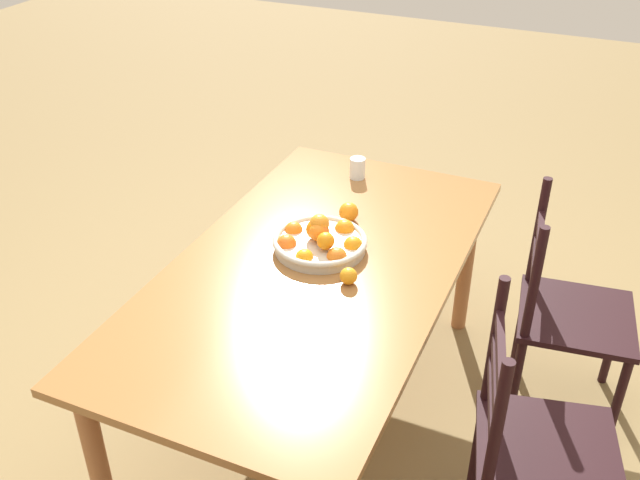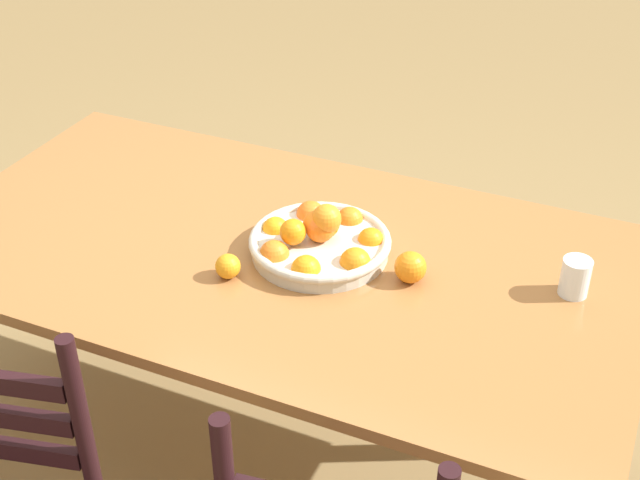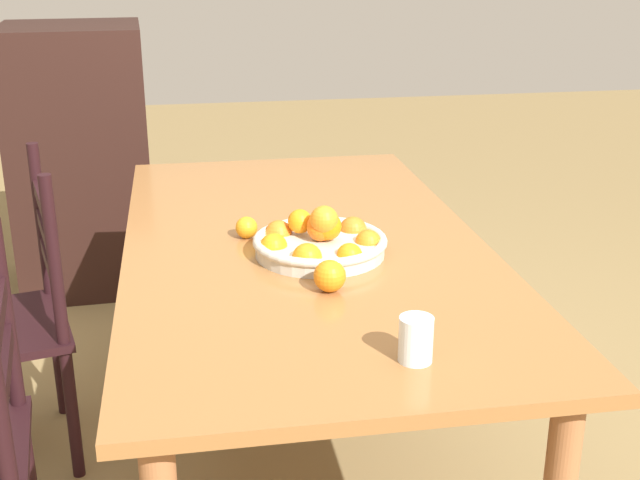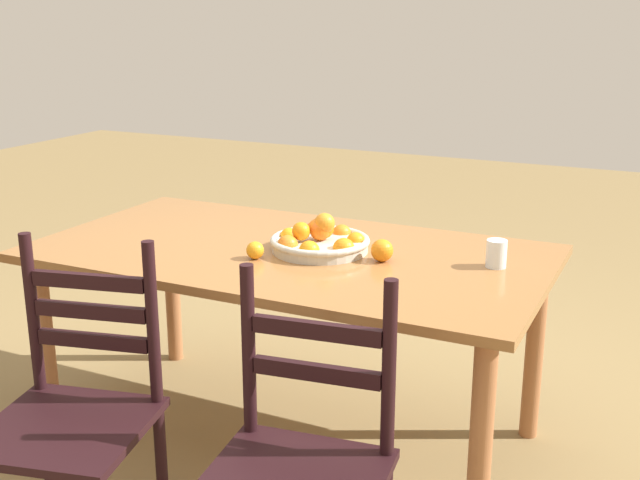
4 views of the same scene
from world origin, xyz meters
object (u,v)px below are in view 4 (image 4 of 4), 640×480
Objects in this scene: orange_loose_1 at (255,250)px; orange_loose_0 at (382,250)px; chair_near_window at (74,415)px; drinking_glass at (496,254)px; dining_table at (290,272)px; chair_by_cabinet at (298,476)px; fruit_bowl at (320,240)px.

orange_loose_0 is at bearing -158.27° from orange_loose_1.
chair_near_window is 1.40m from drinking_glass.
orange_loose_0 is at bearing 42.57° from chair_near_window.
drinking_glass is at bearing -171.15° from dining_table.
chair_by_cabinet is 15.41× the size of orange_loose_1.
dining_table is 19.52× the size of drinking_glass.
fruit_bowl is at bearing 8.09° from drinking_glass.
drinking_glass is (-0.60, -0.09, 0.01)m from fruit_bowl.
dining_table is 5.13× the size of fruit_bowl.
chair_near_window is at bearing 68.15° from fruit_bowl.
chair_by_cabinet is 2.66× the size of fruit_bowl.
fruit_bowl is (0.36, -0.88, 0.33)m from chair_by_cabinet.
orange_loose_1 is at bearing 119.10° from chair_by_cabinet.
chair_near_window is at bearing 172.45° from chair_by_cabinet.
drinking_glass reaches higher than dining_table.
fruit_bowl is at bearing -166.92° from dining_table.
chair_by_cabinet is 1.01m from fruit_bowl.
drinking_glass reaches higher than orange_loose_1.
fruit_bowl reaches higher than drinking_glass.
chair_by_cabinet is at bearing 76.16° from drinking_glass.
chair_by_cabinet is at bearing 126.37° from orange_loose_1.
chair_by_cabinet is 0.93m from orange_loose_1.
chair_by_cabinet reaches higher than dining_table.
orange_loose_0 is at bearing 175.77° from fruit_bowl.
chair_by_cabinet reaches higher than fruit_bowl.
orange_loose_0 is (-0.59, -0.86, 0.33)m from chair_near_window.
drinking_glass is at bearing 68.89° from chair_by_cabinet.
chair_near_window is 1.00m from fruit_bowl.
fruit_bowl is at bearing 105.01° from chair_by_cabinet.
dining_table is 1.93× the size of chair_near_window.
orange_loose_0 is 0.83× the size of drinking_glass.
chair_near_window is 0.80m from orange_loose_1.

